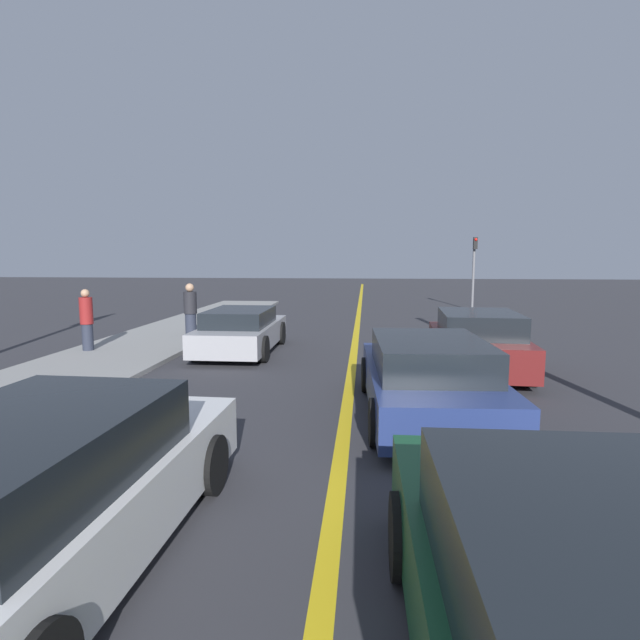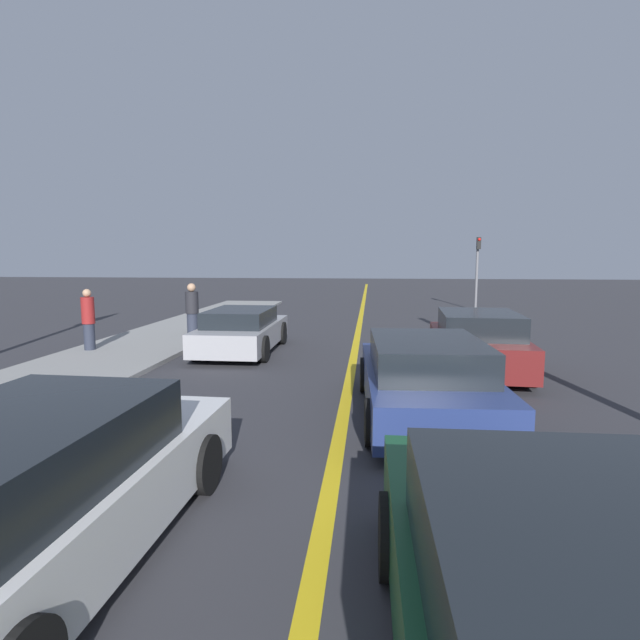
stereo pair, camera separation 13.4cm
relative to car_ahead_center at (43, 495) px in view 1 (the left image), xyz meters
The scene contains 9 objects.
road_center_line 13.19m from the car_ahead_center, 80.13° to the left, with size 0.20×60.00×0.01m.
sidewalk_left 9.96m from the car_ahead_center, 112.14° to the left, with size 3.10×28.46×0.11m.
car_ahead_center is the anchor object (origin of this frame).
car_far_distant 5.59m from the car_ahead_center, 50.56° to the left, with size 2.14×4.48×1.27m.
car_parked_left_lot 9.07m from the car_ahead_center, 56.43° to the left, with size 2.11×3.97×1.35m.
car_oncoming_far 9.34m from the car_ahead_center, 94.46° to the left, with size 1.87×4.11×1.17m.
pedestrian_far_standing 9.87m from the car_ahead_center, 118.24° to the left, with size 0.33×0.33×1.60m.
pedestrian_by_sign 11.79m from the car_ahead_center, 104.11° to the left, with size 0.40×0.40×1.61m.
traffic_light 22.02m from the car_ahead_center, 69.69° to the left, with size 0.18×0.40×3.44m.
Camera 1 is at (0.29, 1.47, 2.54)m, focal length 28.00 mm.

